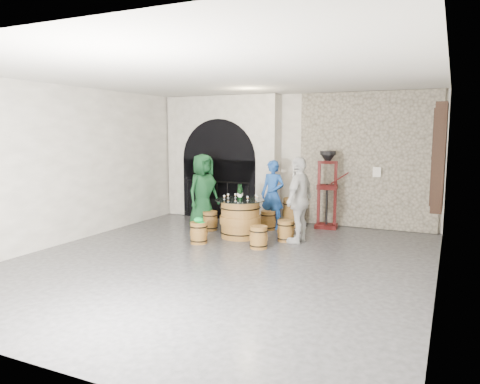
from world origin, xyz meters
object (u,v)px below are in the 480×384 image
at_px(person_white, 299,200).
at_px(barrel_stool_right, 286,231).
at_px(barrel_stool_near_right, 259,237).
at_px(corking_press, 327,184).
at_px(person_blue, 273,195).
at_px(wine_bottle_left, 239,193).
at_px(barrel_table, 240,219).
at_px(person_green, 203,192).
at_px(barrel_stool_left, 210,221).
at_px(barrel_stool_far, 268,220).
at_px(side_barrel, 293,212).
at_px(wine_bottle_center, 240,194).
at_px(barrel_stool_near_left, 199,233).
at_px(wine_bottle_right, 241,193).

bearing_deg(person_white, barrel_stool_right, -78.50).
distance_m(barrel_stool_near_right, corking_press, 2.66).
height_order(person_blue, wine_bottle_left, person_blue).
bearing_deg(barrel_table, wine_bottle_left, 143.79).
relative_size(person_green, corking_press, 0.96).
distance_m(barrel_stool_right, person_white, 0.72).
distance_m(barrel_stool_left, wine_bottle_left, 1.21).
bearing_deg(barrel_stool_far, wine_bottle_left, -107.91).
distance_m(barrel_table, side_barrel, 1.72).
distance_m(barrel_table, person_white, 1.37).
height_order(barrel_stool_far, wine_bottle_center, wine_bottle_center).
distance_m(barrel_stool_left, wine_bottle_center, 1.31).
height_order(person_blue, side_barrel, person_blue).
bearing_deg(person_blue, corking_press, 35.43).
bearing_deg(wine_bottle_center, barrel_stool_right, 11.05).
bearing_deg(wine_bottle_left, person_green, 159.90).
relative_size(barrel_table, barrel_stool_left, 2.43).
xyz_separation_m(barrel_table, wine_bottle_left, (-0.04, 0.03, 0.55)).
distance_m(barrel_table, wine_bottle_center, 0.56).
xyz_separation_m(barrel_stool_right, corking_press, (0.44, 1.63, 0.84)).
bearing_deg(side_barrel, person_green, -147.96).
height_order(barrel_stool_near_right, person_white, person_white).
distance_m(barrel_table, person_blue, 1.24).
height_order(person_white, corking_press, corking_press).
relative_size(barrel_stool_left, barrel_stool_right, 1.00).
relative_size(person_green, person_blue, 1.09).
bearing_deg(barrel_table, barrel_stool_left, 159.21).
distance_m(barrel_stool_near_left, wine_bottle_right, 1.30).
height_order(barrel_stool_left, side_barrel, side_barrel).
bearing_deg(barrel_stool_near_left, barrel_stool_left, 108.46).
bearing_deg(barrel_stool_near_right, barrel_stool_right, 70.52).
relative_size(person_white, wine_bottle_left, 5.46).
relative_size(barrel_stool_near_left, corking_press, 0.24).
distance_m(barrel_stool_near_left, corking_press, 3.36).
height_order(barrel_stool_left, barrel_stool_near_right, same).
relative_size(barrel_stool_far, corking_press, 0.24).
height_order(barrel_table, wine_bottle_left, wine_bottle_left).
xyz_separation_m(barrel_table, side_barrel, (0.66, 1.59, -0.07)).
xyz_separation_m(barrel_stool_right, side_barrel, (-0.35, 1.50, 0.12)).
xyz_separation_m(barrel_table, barrel_stool_near_right, (0.73, -0.70, -0.19)).
height_order(barrel_stool_right, person_green, person_green).
xyz_separation_m(barrel_stool_right, wine_bottle_right, (-1.03, -0.00, 0.74)).
bearing_deg(person_white, corking_press, -179.41).
bearing_deg(corking_press, side_barrel, -177.08).
bearing_deg(barrel_stool_far, barrel_stool_left, -152.88).
bearing_deg(wine_bottle_center, person_blue, 78.00).
xyz_separation_m(person_blue, side_barrel, (0.35, 0.45, -0.47)).
relative_size(barrel_stool_far, barrel_stool_near_right, 1.00).
bearing_deg(wine_bottle_right, barrel_stool_near_left, -118.84).
height_order(barrel_table, barrel_stool_far, barrel_table).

